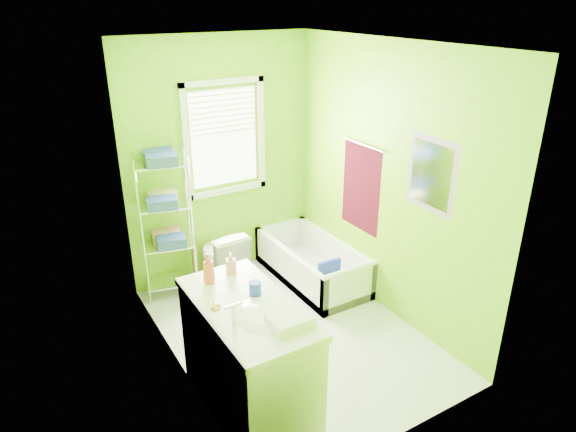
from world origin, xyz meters
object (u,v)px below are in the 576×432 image
wire_shelf_unit (166,211)px  bathtub (314,269)px  toilet (222,258)px  vanity (249,354)px

wire_shelf_unit → bathtub: bearing=-21.8°
bathtub → toilet: 1.02m
bathtub → vanity: 2.01m
bathtub → toilet: bearing=155.7°
vanity → wire_shelf_unit: (0.05, 1.90, 0.46)m
toilet → wire_shelf_unit: size_ratio=0.45×
wire_shelf_unit → toilet: bearing=-17.0°
vanity → wire_shelf_unit: wire_shelf_unit is taller
toilet → wire_shelf_unit: wire_shelf_unit is taller
toilet → vanity: (-0.56, -1.74, 0.14)m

